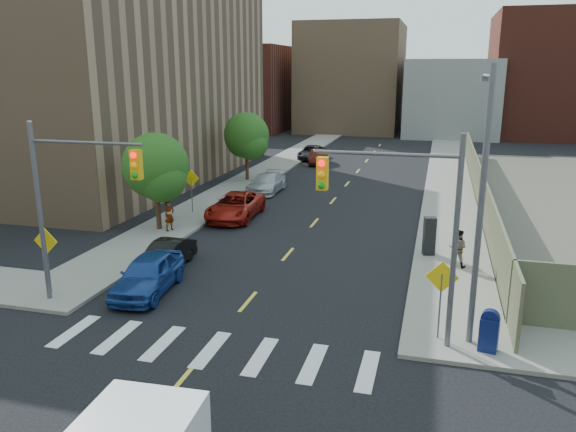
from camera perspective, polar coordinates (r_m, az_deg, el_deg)
The scene contains 28 objects.
ground at distance 15.86m, azimuth -14.16°, elevation -19.60°, with size 160.00×160.00×0.00m, color black.
sidewalk_nw at distance 55.44m, azimuth -0.34°, elevation 5.65°, with size 3.50×73.00×0.15m, color gray.
sidewalk_ne at distance 53.49m, azimuth 15.94°, elevation 4.75°, with size 3.50×73.00×0.15m, color gray.
fence_north at distance 40.08m, azimuth 18.82°, elevation 3.05°, with size 0.12×44.00×2.50m, color #5F6043.
building_nw at distance 50.34m, azimuth -20.37°, elevation 12.91°, with size 22.00×30.00×16.00m, color #8C6B4C.
bg_bldg_west at distance 86.27m, azimuth -4.54°, elevation 12.82°, with size 14.00×18.00×12.00m, color #592319.
bg_bldg_midwest at distance 84.26m, azimuth 6.53°, elevation 13.74°, with size 14.00×16.00×15.00m, color #8C6B4C.
bg_bldg_center at distance 81.36m, azimuth 16.25°, elevation 11.47°, with size 12.00×16.00×10.00m, color gray.
bg_bldg_east at distance 84.64m, azimuth 26.12°, elevation 12.73°, with size 18.00×18.00×16.00m, color #592319.
signal_nw at distance 21.92m, azimuth -21.05°, elevation 2.43°, with size 4.59×0.30×7.00m.
signal_ne at distance 17.81m, azimuth 11.95°, elevation 0.44°, with size 4.59×0.30×7.00m.
streetlight_ne at distance 18.57m, azimuth 19.07°, elevation 2.71°, with size 0.25×3.70×9.00m.
warn_sign_nw at distance 24.00m, azimuth -23.33°, elevation -3.05°, with size 1.06×0.06×2.83m.
warn_sign_ne at distance 19.04m, azimuth 15.31°, elevation -6.85°, with size 1.06×0.06×2.83m.
warn_sign_midwest at distance 35.19m, azimuth -9.79°, elevation 3.32°, with size 1.06×0.06×2.83m.
tree_west_near at distance 31.53m, azimuth -13.24°, elevation 4.58°, with size 3.66×3.64×5.52m.
tree_west_far at distance 45.15m, azimuth -4.22°, elevation 7.89°, with size 3.66×3.64×5.52m.
parked_car_blue at distance 23.49m, azimuth -14.02°, elevation -5.77°, with size 1.84×4.56×1.55m, color navy.
parked_car_black at distance 26.17m, azimuth -12.31°, elevation -3.90°, with size 1.31×3.75×1.24m, color black.
parked_car_red at distance 34.15m, azimuth -5.36°, elevation 1.01°, with size 2.53×5.48×1.52m, color maroon.
parked_car_silver at distance 41.34m, azimuth -2.03°, elevation 3.36°, with size 1.91×4.69×1.36m, color #ABADB3.
parked_car_white at distance 41.52m, azimuth -2.47°, elevation 3.42°, with size 1.62×4.04×1.38m, color #BDBDBD.
parked_car_maroon at distance 53.77m, azimuth 3.11°, elevation 6.02°, with size 1.47×4.22×1.39m, color #3F110C.
parked_car_grey at distance 56.78m, azimuth 2.42°, elevation 6.47°, with size 2.25×4.89×1.36m, color black.
mailbox at distance 19.12m, azimuth 19.76°, elevation -10.93°, with size 0.65×0.55×1.40m.
payphone at distance 27.70m, azimuth 14.16°, elevation -1.98°, with size 0.55×0.45×1.85m, color black.
pedestrian_west at distance 31.53m, azimuth -11.97°, elevation 0.06°, with size 0.63×0.41×1.73m, color gray.
pedestrian_east at distance 26.37m, azimuth 16.85°, elevation -3.15°, with size 0.84×0.66×1.73m, color gray.
Camera 1 is at (6.82, -11.26, 8.83)m, focal length 35.00 mm.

